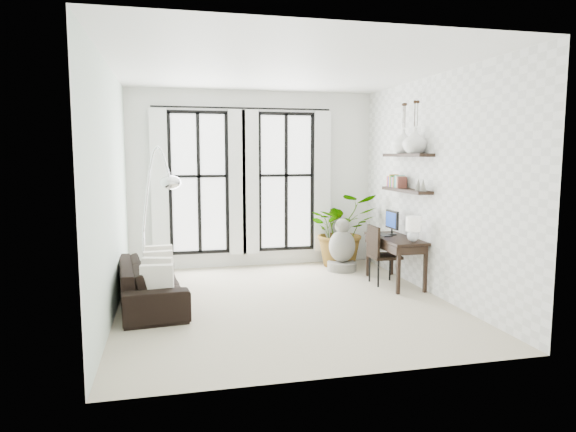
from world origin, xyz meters
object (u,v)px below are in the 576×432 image
object	(u,v)px
plant	(342,229)
desk	(397,241)
sofa	(151,283)
desk_chair	(380,251)
buddha	(342,249)
arc_lamp	(156,186)

from	to	relation	value
plant	desk	distance (m)	1.58
sofa	desk_chair	bearing A→B (deg)	-90.08
sofa	buddha	distance (m)	3.53
sofa	arc_lamp	bearing A→B (deg)	-31.41
arc_lamp	buddha	size ratio (longest dim) A/B	2.33
sofa	desk	distance (m)	3.78
buddha	desk_chair	bearing A→B (deg)	-75.67
desk_chair	buddha	xyz separation A→B (m)	(-0.27, 1.04, -0.14)
sofa	plant	bearing A→B (deg)	-68.01
arc_lamp	desk_chair	bearing A→B (deg)	2.09
arc_lamp	buddha	bearing A→B (deg)	20.42
desk_chair	arc_lamp	bearing A→B (deg)	-178.11
plant	desk_chair	bearing A→B (deg)	-84.52
desk	desk_chair	bearing A→B (deg)	154.11
desk_chair	arc_lamp	world-z (taller)	arc_lamp
plant	desk	bearing A→B (deg)	-76.50
desk	arc_lamp	size ratio (longest dim) A/B	0.59
arc_lamp	plant	bearing A→B (deg)	25.36
desk	arc_lamp	bearing A→B (deg)	-179.82
plant	arc_lamp	xyz separation A→B (m)	(-3.27, -1.55, 0.94)
plant	arc_lamp	size ratio (longest dim) A/B	0.63
plant	desk_chair	xyz separation A→B (m)	(0.14, -1.43, -0.15)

